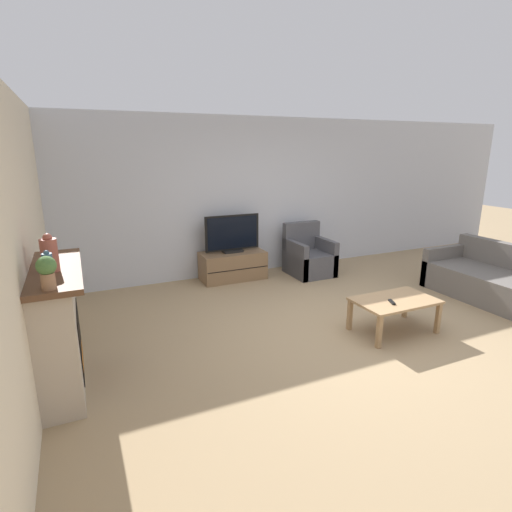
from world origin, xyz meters
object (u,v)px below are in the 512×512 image
couch (500,283)px  tv (232,235)px  fireplace (58,327)px  mantel_vase_left (48,267)px  mantel_clock (52,256)px  armchair (308,258)px  potted_plant (47,270)px  coffee_table (395,303)px  remote (392,302)px  tv_stand (233,266)px  mantel_vase_centre_left (49,254)px

couch → tv: bearing=141.3°
fireplace → mantel_vase_left: 0.81m
mantel_clock → armchair: size_ratio=0.17×
mantel_clock → couch: 5.86m
potted_plant → mantel_vase_left: bearing=90.0°
coffee_table → remote: remote is taller
mantel_clock → potted_plant: bearing=-90.1°
potted_plant → coffee_table: size_ratio=0.26×
potted_plant → fireplace: bearing=91.6°
tv_stand → coffee_table: 2.90m
fireplace → mantel_vase_centre_left: mantel_vase_centre_left is taller
tv → armchair: tv is taller
mantel_vase_centre_left → tv: size_ratio=0.35×
mantel_vase_centre_left → mantel_clock: mantel_vase_centre_left is taller
tv → coffee_table: size_ratio=0.97×
mantel_clock → potted_plant: 0.75m
mantel_clock → armchair: 4.44m
mantel_clock → remote: (3.51, -0.64, -0.79)m
potted_plant → tv_stand: 4.01m
mantel_clock → tv: bearing=39.6°
potted_plant → tv: 3.90m
potted_plant → armchair: size_ratio=0.29×
fireplace → mantel_vase_centre_left: bearing=-81.0°
mantel_vase_left → mantel_vase_centre_left: size_ratio=0.78×
fireplace → potted_plant: size_ratio=5.54×
mantel_vase_left → couch: mantel_vase_left is taller
mantel_vase_centre_left → coffee_table: (3.62, -0.32, -0.93)m
mantel_clock → coffee_table: size_ratio=0.15×
tv_stand → remote: 2.93m
fireplace → mantel_vase_centre_left: (0.02, -0.11, 0.72)m
tv → couch: tv is taller
mantel_vase_left → mantel_vase_centre_left: (0.00, 0.32, 0.03)m
couch → mantel_vase_left: bearing=-178.5°
mantel_vase_left → potted_plant: mantel_vase_left is taller
tv_stand → tv: bearing=-90.0°
remote → couch: bearing=28.7°
coffee_table → potted_plant: bearing=-177.2°
potted_plant → remote: (3.51, 0.11, -0.86)m
mantel_clock → armchair: bearing=25.5°
tv → remote: size_ratio=6.18×
armchair → tv: bearing=168.7°
potted_plant → remote: potted_plant is taller
mantel_clock → coffee_table: mantel_clock is taller
tv → armchair: 1.44m
tv_stand → armchair: size_ratio=1.22×
fireplace → mantel_clock: size_ratio=9.47×
mantel_vase_left → tv: (2.58, 2.70, -0.49)m
couch → coffee_table: bearing=-175.9°
potted_plant → couch: size_ratio=0.13×
tv_stand → mantel_vase_centre_left: bearing=-137.3°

